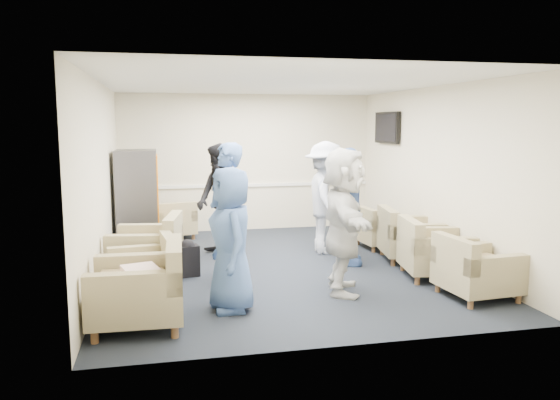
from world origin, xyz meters
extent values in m
plane|color=black|center=(0.00, 0.00, 0.00)|extent=(6.00, 6.00, 0.00)
plane|color=silver|center=(0.00, 0.00, 2.70)|extent=(6.00, 6.00, 0.00)
cube|color=beige|center=(0.00, 3.00, 1.35)|extent=(5.00, 0.02, 2.70)
cube|color=beige|center=(0.00, -3.00, 1.35)|extent=(5.00, 0.02, 2.70)
cube|color=beige|center=(-2.50, 0.00, 1.35)|extent=(0.02, 6.00, 2.70)
cube|color=beige|center=(2.50, 0.00, 1.35)|extent=(0.02, 6.00, 2.70)
cube|color=white|center=(0.00, 2.98, 0.90)|extent=(4.98, 0.04, 0.06)
cube|color=black|center=(2.44, 1.80, 2.05)|extent=(0.07, 1.00, 0.58)
cube|color=black|center=(2.40, 1.80, 2.05)|extent=(0.01, 0.92, 0.50)
cube|color=#525159|center=(2.48, 1.80, 1.90)|extent=(0.04, 0.10, 0.25)
cube|color=#8F825C|center=(-1.98, -2.04, 0.29)|extent=(0.98, 0.98, 0.31)
cube|color=olive|center=(-1.98, -2.04, 0.50)|extent=(0.68, 0.63, 0.11)
cube|color=#8F825C|center=(-1.58, -2.06, 0.67)|extent=(0.19, 0.95, 0.45)
cube|color=#8F825C|center=(-1.95, -1.04, 0.24)|extent=(0.89, 0.89, 0.26)
cube|color=olive|center=(-1.95, -1.04, 0.42)|extent=(0.61, 0.58, 0.09)
cube|color=#8F825C|center=(-1.62, -1.00, 0.56)|extent=(0.23, 0.80, 0.37)
cube|color=#8F825C|center=(-1.93, -0.10, 0.28)|extent=(1.06, 1.06, 0.30)
cube|color=olive|center=(-1.93, -0.10, 0.49)|extent=(0.73, 0.69, 0.11)
cube|color=#8F825C|center=(-1.55, -0.17, 0.65)|extent=(0.30, 0.94, 0.43)
cube|color=#8F825C|center=(2.07, -1.93, 0.25)|extent=(0.89, 0.89, 0.27)
cube|color=olive|center=(2.07, -1.93, 0.44)|extent=(0.61, 0.58, 0.10)
cube|color=#8F825C|center=(1.73, -1.96, 0.58)|extent=(0.20, 0.83, 0.39)
cube|color=#8F825C|center=(2.01, -0.99, 0.27)|extent=(1.00, 1.00, 0.29)
cube|color=olive|center=(2.01, -0.99, 0.46)|extent=(0.69, 0.66, 0.10)
cube|color=#8F825C|center=(1.65, -0.93, 0.62)|extent=(0.29, 0.88, 0.41)
cube|color=#8F825C|center=(2.09, -0.02, 0.27)|extent=(1.01, 1.01, 0.29)
cube|color=olive|center=(2.09, -0.02, 0.46)|extent=(0.69, 0.66, 0.10)
cube|color=#8F825C|center=(1.73, 0.04, 0.62)|extent=(0.29, 0.89, 0.41)
cube|color=#8F825C|center=(2.01, 0.90, 0.23)|extent=(0.81, 0.81, 0.25)
cube|color=olive|center=(2.01, 0.90, 0.40)|extent=(0.56, 0.53, 0.09)
cube|color=#8F825C|center=(1.69, 0.88, 0.53)|extent=(0.18, 0.76, 0.35)
cube|color=#8F825C|center=(-1.51, 2.47, 0.23)|extent=(0.90, 0.90, 0.25)
cube|color=olive|center=(-1.51, 2.47, 0.40)|extent=(0.59, 0.62, 0.09)
cube|color=#8F825C|center=(-1.44, 2.16, 0.53)|extent=(0.76, 0.30, 0.35)
cube|color=#525159|center=(-2.10, 1.67, 0.84)|extent=(0.67, 0.80, 1.69)
cube|color=#FF5705|center=(-1.76, 1.67, 0.93)|extent=(0.02, 0.68, 1.35)
cube|color=black|center=(-1.75, 1.67, 0.22)|extent=(0.02, 0.40, 0.11)
cube|color=black|center=(-1.37, -0.20, 0.22)|extent=(0.34, 0.27, 0.44)
sphere|color=black|center=(-1.37, -0.20, 0.41)|extent=(0.22, 0.22, 0.22)
cube|color=silver|center=(-1.93, -2.04, 0.57)|extent=(0.45, 0.53, 0.13)
imported|color=#41609C|center=(-0.94, -1.73, 0.82)|extent=(0.61, 0.86, 1.65)
imported|color=#41609C|center=(-0.84, -0.58, 0.94)|extent=(0.54, 0.74, 1.88)
imported|color=black|center=(-0.78, 0.82, 0.91)|extent=(0.99, 1.09, 1.82)
imported|color=white|center=(0.93, 0.73, 0.92)|extent=(0.78, 1.24, 1.84)
imported|color=#41609C|center=(1.05, -0.07, 0.89)|extent=(0.72, 1.12, 1.77)
imported|color=silver|center=(0.53, -1.37, 0.92)|extent=(0.98, 1.79, 1.84)
camera|label=1|loc=(-1.69, -7.76, 2.13)|focal=35.00mm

